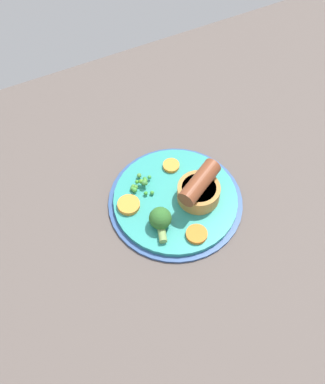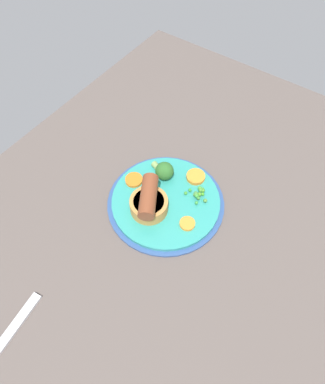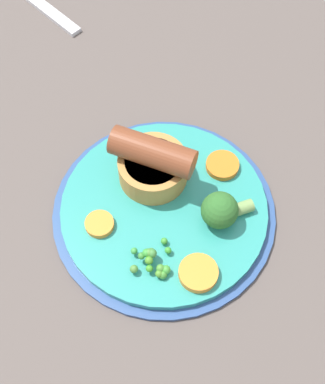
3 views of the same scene
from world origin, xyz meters
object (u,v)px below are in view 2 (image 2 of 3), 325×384
(sausage_pudding, at_px, (149,202))
(pea_pile, at_px, (198,194))
(broccoli_floret_near, at_px, (164,171))
(carrot_slice_3, at_px, (196,177))
(carrot_slice_2, at_px, (134,180))
(dinner_plate, at_px, (166,202))
(carrot_slice_0, at_px, (187,224))
(fork, at_px, (3,343))

(sausage_pudding, distance_m, pea_pile, 0.11)
(sausage_pudding, distance_m, broccoli_floret_near, 0.09)
(sausage_pudding, xyz_separation_m, carrot_slice_3, (0.12, -0.04, -0.02))
(pea_pile, distance_m, carrot_slice_3, 0.05)
(pea_pile, relative_size, carrot_slice_2, 1.38)
(dinner_plate, bearing_deg, carrot_slice_0, -109.24)
(carrot_slice_2, xyz_separation_m, fork, (-0.38, -0.02, -0.01))
(carrot_slice_2, bearing_deg, pea_pile, -71.25)
(dinner_plate, xyz_separation_m, carrot_slice_2, (-0.00, 0.08, 0.01))
(fork, bearing_deg, broccoli_floret_near, -10.73)
(sausage_pudding, bearing_deg, carrot_slice_0, -110.30)
(carrot_slice_0, bearing_deg, carrot_slice_3, 23.90)
(sausage_pudding, xyz_separation_m, broccoli_floret_near, (0.09, 0.02, -0.01))
(dinner_plate, relative_size, pea_pile, 4.77)
(pea_pile, bearing_deg, carrot_slice_3, 37.39)
(pea_pile, relative_size, fork, 0.28)
(pea_pile, relative_size, carrot_slice_0, 1.66)
(sausage_pudding, distance_m, carrot_slice_3, 0.13)
(carrot_slice_2, relative_size, fork, 0.21)
(sausage_pudding, xyz_separation_m, pea_pile, (0.08, -0.06, -0.02))
(dinner_plate, bearing_deg, broccoli_floret_near, 38.70)
(dinner_plate, bearing_deg, carrot_slice_2, 90.01)
(carrot_slice_0, bearing_deg, broccoli_floret_near, 56.06)
(sausage_pudding, xyz_separation_m, carrot_slice_2, (0.04, 0.07, -0.02))
(carrot_slice_3, bearing_deg, dinner_plate, 165.94)
(sausage_pudding, bearing_deg, broccoli_floret_near, -14.97)
(dinner_plate, distance_m, sausage_pudding, 0.05)
(pea_pile, bearing_deg, carrot_slice_2, 108.75)
(dinner_plate, relative_size, broccoli_floret_near, 4.13)
(carrot_slice_2, distance_m, fork, 0.38)
(dinner_plate, distance_m, carrot_slice_0, 0.07)
(carrot_slice_3, bearing_deg, pea_pile, -142.61)
(broccoli_floret_near, xyz_separation_m, fork, (-0.43, 0.03, -0.03))
(sausage_pudding, bearing_deg, fork, 141.43)
(sausage_pudding, relative_size, carrot_slice_0, 3.07)
(broccoli_floret_near, bearing_deg, carrot_slice_2, -115.89)
(fork, bearing_deg, carrot_slice_2, -4.39)
(carrot_slice_3, relative_size, fork, 0.22)
(carrot_slice_0, bearing_deg, pea_pile, 14.95)
(sausage_pudding, xyz_separation_m, carrot_slice_0, (0.01, -0.08, -0.02))
(broccoli_floret_near, bearing_deg, pea_pile, 15.53)
(sausage_pudding, distance_m, fork, 0.34)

